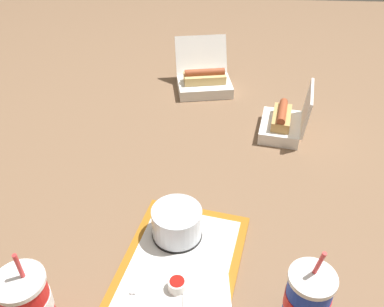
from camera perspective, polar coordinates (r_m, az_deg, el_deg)
The scene contains 10 objects.
ground_plane at distance 1.26m, azimuth -0.27°, elevation -2.01°, with size 3.20×3.20×0.00m, color brown.
food_tray at distance 1.00m, azimuth -1.55°, elevation -14.78°, with size 0.41×0.33×0.01m.
cake_container at distance 1.02m, azimuth -2.02°, elevation -9.33°, with size 0.12×0.12×0.08m.
ketchup_cup at distance 0.94m, azimuth -1.91°, elevation -17.04°, with size 0.04×0.04×0.02m.
napkin_stack at distance 0.94m, azimuth 1.96°, elevation -18.32°, with size 0.10×0.10×0.00m, color white.
plastic_fork at distance 0.98m, azimuth -7.25°, elevation -15.47°, with size 0.11×0.01×0.01m, color white.
clamshell_hotdog_left at distance 1.64m, azimuth 1.62°, elevation 9.75°, with size 0.24×0.23×0.17m.
clamshell_hotdog_front at distance 1.41m, azimuth 12.14°, elevation 4.09°, with size 0.20×0.17×0.17m.
soda_cup_front at distance 0.87m, azimuth 14.96°, elevation -18.74°, with size 0.09×0.09×0.23m.
soda_cup_corner at distance 0.89m, azimuth -20.93°, elevation -18.61°, with size 0.09×0.09×0.23m.
Camera 1 is at (-0.97, -0.06, 0.79)m, focal length 40.00 mm.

